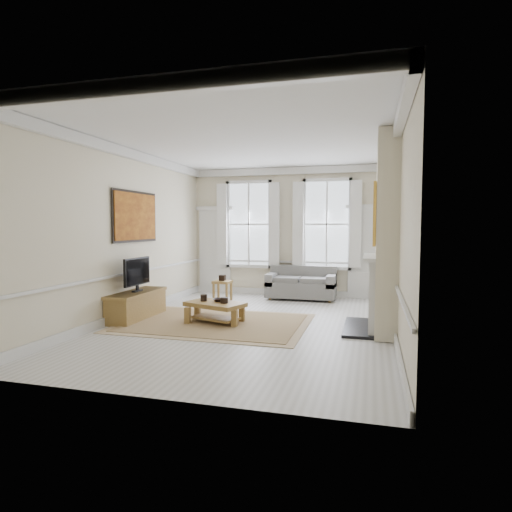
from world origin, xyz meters
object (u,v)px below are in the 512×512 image
(sofa, at_px, (301,285))
(tv_stand, at_px, (137,305))
(coffee_table, at_px, (215,306))
(side_table, at_px, (222,285))

(sofa, distance_m, tv_stand, 4.26)
(coffee_table, height_order, tv_stand, tv_stand)
(side_table, relative_size, tv_stand, 0.33)
(sofa, distance_m, side_table, 2.02)
(side_table, distance_m, tv_stand, 2.55)
(coffee_table, distance_m, tv_stand, 1.66)
(tv_stand, bearing_deg, side_table, 67.42)
(side_table, bearing_deg, coffee_table, -73.64)
(coffee_table, bearing_deg, tv_stand, -160.76)
(coffee_table, bearing_deg, sofa, 88.79)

